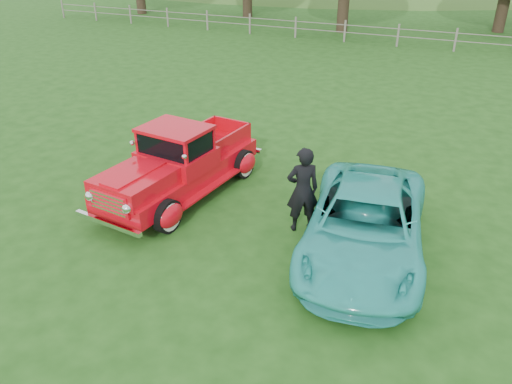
% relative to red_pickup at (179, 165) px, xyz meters
% --- Properties ---
extents(ground, '(140.00, 140.00, 0.00)m').
position_rel_red_pickup_xyz_m(ground, '(1.65, -2.25, -0.80)').
color(ground, '#1A4512').
rests_on(ground, ground).
extents(distant_hills, '(116.00, 60.00, 18.00)m').
position_rel_red_pickup_xyz_m(distant_hills, '(-2.44, 57.21, -5.34)').
color(distant_hills, '#376826').
rests_on(distant_hills, ground).
extents(fence_line, '(48.00, 0.12, 1.20)m').
position_rel_red_pickup_xyz_m(fence_line, '(1.65, 19.75, -0.19)').
color(fence_line, slate).
rests_on(fence_line, ground).
extents(red_pickup, '(2.62, 5.14, 1.78)m').
position_rel_red_pickup_xyz_m(red_pickup, '(0.00, 0.00, 0.00)').
color(red_pickup, black).
rests_on(red_pickup, ground).
extents(teal_sedan, '(2.94, 5.17, 1.36)m').
position_rel_red_pickup_xyz_m(teal_sedan, '(4.71, -0.68, -0.11)').
color(teal_sedan, '#2CB1A8').
rests_on(teal_sedan, ground).
extents(man, '(0.84, 0.78, 1.93)m').
position_rel_red_pickup_xyz_m(man, '(3.26, -0.31, 0.17)').
color(man, black).
rests_on(man, ground).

